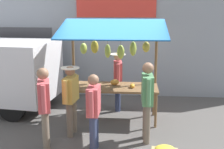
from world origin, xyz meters
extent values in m
plane|color=#514F4C|center=(0.00, 0.00, 0.00)|extent=(40.00, 40.00, 0.00)
cube|color=#8C939E|center=(0.00, -2.20, 1.70)|extent=(9.00, 0.25, 3.40)
cube|color=red|center=(0.07, -2.06, 2.75)|extent=(2.40, 0.06, 0.56)
cube|color=#47474C|center=(3.03, -2.07, 1.10)|extent=(1.90, 0.04, 2.10)
cube|color=brown|center=(0.00, 0.00, 0.85)|extent=(2.20, 0.90, 0.05)
cylinder|color=brown|center=(1.04, 0.39, 0.41)|extent=(0.06, 0.06, 0.83)
cylinder|color=brown|center=(-1.04, 0.39, 0.41)|extent=(0.06, 0.06, 0.83)
cylinder|color=brown|center=(1.04, -0.39, 0.41)|extent=(0.06, 0.06, 0.83)
cylinder|color=brown|center=(-1.04, -0.39, 0.41)|extent=(0.06, 0.06, 0.83)
cylinder|color=brown|center=(1.06, -0.40, 1.18)|extent=(0.07, 0.07, 2.35)
cylinder|color=brown|center=(-1.06, -0.40, 1.18)|extent=(0.07, 0.07, 2.35)
cylinder|color=brown|center=(0.00, -0.40, 2.15)|extent=(2.12, 0.06, 0.06)
cube|color=#19518C|center=(0.00, 0.15, 2.30)|extent=(2.50, 1.46, 0.39)
cylinder|color=brown|center=(-0.80, -0.40, 2.05)|extent=(0.01, 0.01, 0.20)
ellipsoid|color=gold|center=(-0.80, -0.40, 1.81)|extent=(0.25, 0.27, 0.27)
cylinder|color=brown|center=(-0.48, -0.38, 2.05)|extent=(0.01, 0.01, 0.21)
ellipsoid|color=#B2CC4C|center=(-0.48, -0.38, 1.76)|extent=(0.24, 0.25, 0.36)
cylinder|color=brown|center=(-0.17, -0.36, 2.00)|extent=(0.01, 0.01, 0.29)
ellipsoid|color=#B2CC4C|center=(-0.17, -0.36, 1.68)|extent=(0.26, 0.26, 0.35)
cylinder|color=brown|center=(0.17, -0.41, 2.01)|extent=(0.01, 0.01, 0.28)
ellipsoid|color=#B2CC4C|center=(0.17, -0.41, 1.69)|extent=(0.20, 0.20, 0.35)
cylinder|color=brown|center=(0.50, -0.41, 2.05)|extent=(0.01, 0.01, 0.19)
ellipsoid|color=yellow|center=(0.50, -0.41, 1.80)|extent=(0.20, 0.16, 0.33)
cylinder|color=brown|center=(0.78, -0.39, 2.02)|extent=(0.01, 0.01, 0.26)
ellipsoid|color=#B2CC4C|center=(0.78, -0.39, 1.75)|extent=(0.20, 0.24, 0.28)
ellipsoid|color=orange|center=(-0.03, -0.13, 0.95)|extent=(0.24, 0.17, 0.14)
ellipsoid|color=gold|center=(-0.48, 0.09, 0.93)|extent=(0.13, 0.19, 0.10)
cylinder|color=navy|center=(-0.06, -0.88, 0.40)|extent=(0.14, 0.14, 0.79)
cylinder|color=navy|center=(-0.09, -0.62, 0.40)|extent=(0.14, 0.14, 0.79)
cube|color=#BF4C51|center=(-0.07, -0.75, 1.07)|extent=(0.26, 0.50, 0.56)
cylinder|color=#BF4C51|center=(-0.05, -1.05, 1.09)|extent=(0.09, 0.09, 0.51)
cylinder|color=#BF4C51|center=(-0.10, -0.45, 1.09)|extent=(0.09, 0.09, 0.51)
sphere|color=tan|center=(-0.07, -0.75, 1.49)|extent=(0.22, 0.22, 0.22)
cylinder|color=beige|center=(-0.07, -0.75, 1.55)|extent=(0.41, 0.41, 0.02)
cylinder|color=#726656|center=(-0.80, 1.25, 0.42)|extent=(0.14, 0.14, 0.85)
cylinder|color=#726656|center=(-0.79, 0.97, 0.42)|extent=(0.14, 0.14, 0.85)
cube|color=#518C5B|center=(-0.80, 1.11, 1.15)|extent=(0.24, 0.52, 0.60)
cylinder|color=#518C5B|center=(-0.81, 1.42, 1.17)|extent=(0.09, 0.09, 0.55)
cylinder|color=#518C5B|center=(-0.79, 0.79, 1.17)|extent=(0.09, 0.09, 0.55)
sphere|color=#8C664C|center=(-0.80, 1.11, 1.59)|extent=(0.23, 0.23, 0.23)
cylinder|color=#726656|center=(0.87, 1.05, 0.39)|extent=(0.14, 0.14, 0.78)
cylinder|color=#726656|center=(0.83, 0.79, 0.39)|extent=(0.14, 0.14, 0.78)
cube|color=gold|center=(0.85, 0.92, 1.05)|extent=(0.28, 0.49, 0.55)
cylinder|color=gold|center=(0.89, 1.21, 1.07)|extent=(0.09, 0.09, 0.51)
cylinder|color=gold|center=(0.81, 0.63, 1.07)|extent=(0.09, 0.09, 0.51)
sphere|color=#8C664C|center=(0.85, 0.92, 1.46)|extent=(0.21, 0.21, 0.21)
cylinder|color=beige|center=(0.85, 0.92, 1.53)|extent=(0.41, 0.41, 0.02)
cylinder|color=navy|center=(0.25, 1.75, 0.39)|extent=(0.14, 0.14, 0.77)
cylinder|color=navy|center=(0.25, 1.49, 0.39)|extent=(0.14, 0.14, 0.77)
cube|color=#BF4C51|center=(0.25, 1.62, 1.05)|extent=(0.23, 0.47, 0.55)
cylinder|color=#BF4C51|center=(0.25, 1.91, 1.07)|extent=(0.09, 0.09, 0.50)
cylinder|color=#BF4C51|center=(0.25, 1.33, 1.07)|extent=(0.09, 0.09, 0.50)
sphere|color=#8C664C|center=(0.25, 1.62, 1.46)|extent=(0.21, 0.21, 0.21)
cylinder|color=#726656|center=(1.18, 1.75, 0.41)|extent=(0.14, 0.14, 0.83)
cylinder|color=#726656|center=(1.26, 1.48, 0.41)|extent=(0.14, 0.14, 0.83)
cube|color=#BF4C51|center=(1.22, 1.62, 1.12)|extent=(0.35, 0.54, 0.59)
cylinder|color=#BF4C51|center=(1.13, 1.91, 1.14)|extent=(0.09, 0.09, 0.54)
cylinder|color=#BF4C51|center=(1.31, 1.32, 1.14)|extent=(0.09, 0.09, 0.54)
sphere|color=#8C664C|center=(1.22, 1.62, 1.56)|extent=(0.23, 0.23, 0.23)
cylinder|color=black|center=(2.50, 0.28, 0.33)|extent=(0.68, 0.26, 0.66)
cylinder|color=black|center=(2.30, -1.37, 0.33)|extent=(0.68, 0.26, 0.66)
ellipsoid|color=yellow|center=(-1.08, 2.20, 0.38)|extent=(0.36, 0.28, 0.12)
camera|label=1|loc=(-0.53, 6.89, 2.83)|focal=46.60mm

